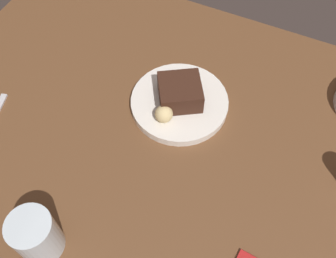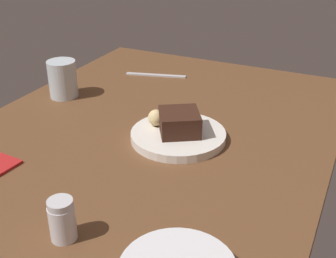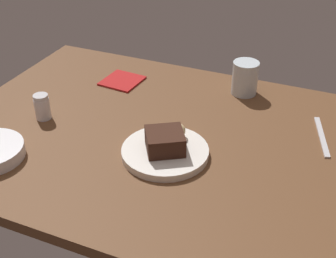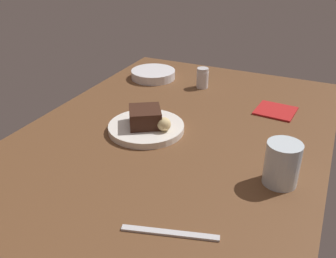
{
  "view_description": "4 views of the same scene",
  "coord_description": "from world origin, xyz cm",
  "px_view_note": "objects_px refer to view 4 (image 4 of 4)",
  "views": [
    {
      "loc": [
        17.58,
        -41.61,
        75.43
      ],
      "look_at": [
        -1.71,
        -0.48,
        5.58
      ],
      "focal_mm": 42.28,
      "sensor_mm": 36.0,
      "label": 1
    },
    {
      "loc": [
        79.36,
        44.59,
        51.86
      ],
      "look_at": [
        2.94,
        8.13,
        8.38
      ],
      "focal_mm": 47.31,
      "sensor_mm": 36.0,
      "label": 2
    },
    {
      "loc": [
        -40.19,
        94.1,
        71.78
      ],
      "look_at": [
        -1.59,
        3.24,
        7.66
      ],
      "focal_mm": 49.42,
      "sensor_mm": 36.0,
      "label": 3
    },
    {
      "loc": [
        -87.03,
        -37.98,
        54.49
      ],
      "look_at": [
        -3.85,
        0.58,
        5.68
      ],
      "focal_mm": 40.05,
      "sensor_mm": 36.0,
      "label": 4
    }
  ],
  "objects_px": {
    "bread_roll": "(164,124)",
    "salt_shaker": "(202,78)",
    "water_glass": "(282,164)",
    "folded_napkin": "(275,111)",
    "side_bowl": "(153,74)",
    "butter_knife": "(170,233)",
    "dessert_plate": "(146,128)",
    "chocolate_cake_slice": "(145,117)"
  },
  "relations": [
    {
      "from": "bread_roll",
      "to": "salt_shaker",
      "type": "xyz_separation_m",
      "value": [
        0.4,
        0.03,
        -0.0
      ]
    },
    {
      "from": "water_glass",
      "to": "folded_napkin",
      "type": "xyz_separation_m",
      "value": [
        0.38,
        0.08,
        -0.05
      ]
    },
    {
      "from": "water_glass",
      "to": "side_bowl",
      "type": "xyz_separation_m",
      "value": [
        0.49,
        0.57,
        -0.04
      ]
    },
    {
      "from": "butter_knife",
      "to": "folded_napkin",
      "type": "height_order",
      "value": "folded_napkin"
    },
    {
      "from": "dessert_plate",
      "to": "salt_shaker",
      "type": "distance_m",
      "value": 0.39
    },
    {
      "from": "bread_roll",
      "to": "butter_knife",
      "type": "xyz_separation_m",
      "value": [
        -0.34,
        -0.17,
        -0.04
      ]
    },
    {
      "from": "dessert_plate",
      "to": "folded_napkin",
      "type": "height_order",
      "value": "dessert_plate"
    },
    {
      "from": "dessert_plate",
      "to": "folded_napkin",
      "type": "relative_size",
      "value": 1.84
    },
    {
      "from": "dessert_plate",
      "to": "folded_napkin",
      "type": "xyz_separation_m",
      "value": [
        0.29,
        -0.32,
        -0.01
      ]
    },
    {
      "from": "chocolate_cake_slice",
      "to": "butter_knife",
      "type": "relative_size",
      "value": 0.48
    },
    {
      "from": "water_glass",
      "to": "salt_shaker",
      "type": "bearing_deg",
      "value": 37.26
    },
    {
      "from": "chocolate_cake_slice",
      "to": "bread_roll",
      "type": "bearing_deg",
      "value": -97.84
    },
    {
      "from": "bread_roll",
      "to": "butter_knife",
      "type": "relative_size",
      "value": 0.2
    },
    {
      "from": "dessert_plate",
      "to": "folded_napkin",
      "type": "bearing_deg",
      "value": -47.63
    },
    {
      "from": "salt_shaker",
      "to": "folded_napkin",
      "type": "height_order",
      "value": "salt_shaker"
    },
    {
      "from": "folded_napkin",
      "to": "dessert_plate",
      "type": "bearing_deg",
      "value": 132.37
    },
    {
      "from": "chocolate_cake_slice",
      "to": "water_glass",
      "type": "distance_m",
      "value": 0.41
    },
    {
      "from": "dessert_plate",
      "to": "water_glass",
      "type": "bearing_deg",
      "value": -103.49
    },
    {
      "from": "bread_roll",
      "to": "water_glass",
      "type": "relative_size",
      "value": 0.38
    },
    {
      "from": "folded_napkin",
      "to": "salt_shaker",
      "type": "bearing_deg",
      "value": 70.94
    },
    {
      "from": "bread_roll",
      "to": "salt_shaker",
      "type": "height_order",
      "value": "salt_shaker"
    },
    {
      "from": "salt_shaker",
      "to": "butter_knife",
      "type": "bearing_deg",
      "value": -164.32
    },
    {
      "from": "dessert_plate",
      "to": "bread_roll",
      "type": "bearing_deg",
      "value": -98.75
    },
    {
      "from": "chocolate_cake_slice",
      "to": "dessert_plate",
      "type": "bearing_deg",
      "value": -74.34
    },
    {
      "from": "bread_roll",
      "to": "dessert_plate",
      "type": "bearing_deg",
      "value": 81.25
    },
    {
      "from": "chocolate_cake_slice",
      "to": "salt_shaker",
      "type": "distance_m",
      "value": 0.39
    },
    {
      "from": "butter_knife",
      "to": "folded_napkin",
      "type": "distance_m",
      "value": 0.64
    },
    {
      "from": "dessert_plate",
      "to": "chocolate_cake_slice",
      "type": "relative_size",
      "value": 2.39
    },
    {
      "from": "bread_roll",
      "to": "side_bowl",
      "type": "bearing_deg",
      "value": 30.56
    },
    {
      "from": "bread_roll",
      "to": "water_glass",
      "type": "height_order",
      "value": "water_glass"
    },
    {
      "from": "salt_shaker",
      "to": "water_glass",
      "type": "distance_m",
      "value": 0.61
    },
    {
      "from": "chocolate_cake_slice",
      "to": "salt_shaker",
      "type": "bearing_deg",
      "value": -4.65
    },
    {
      "from": "side_bowl",
      "to": "water_glass",
      "type": "bearing_deg",
      "value": -130.61
    },
    {
      "from": "chocolate_cake_slice",
      "to": "butter_knife",
      "type": "distance_m",
      "value": 0.43
    },
    {
      "from": "chocolate_cake_slice",
      "to": "butter_knife",
      "type": "xyz_separation_m",
      "value": [
        -0.35,
        -0.24,
        -0.04
      ]
    },
    {
      "from": "chocolate_cake_slice",
      "to": "water_glass",
      "type": "relative_size",
      "value": 0.89
    },
    {
      "from": "dessert_plate",
      "to": "side_bowl",
      "type": "height_order",
      "value": "side_bowl"
    },
    {
      "from": "chocolate_cake_slice",
      "to": "water_glass",
      "type": "bearing_deg",
      "value": -103.33
    },
    {
      "from": "water_glass",
      "to": "bread_roll",
      "type": "bearing_deg",
      "value": 75.65
    },
    {
      "from": "bread_roll",
      "to": "butter_knife",
      "type": "height_order",
      "value": "bread_roll"
    },
    {
      "from": "bread_roll",
      "to": "side_bowl",
      "type": "xyz_separation_m",
      "value": [
        0.41,
        0.24,
        -0.02
      ]
    },
    {
      "from": "salt_shaker",
      "to": "butter_knife",
      "type": "relative_size",
      "value": 0.39
    }
  ]
}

